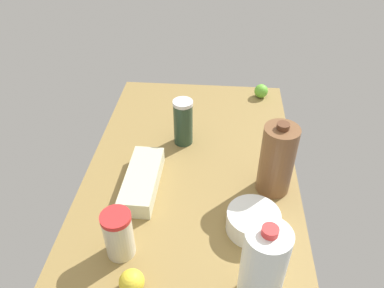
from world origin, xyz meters
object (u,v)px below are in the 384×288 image
lemon_by_jug (132,282)px  egg_carton (142,180)px  chocolate_milk_jug (277,160)px  mixing_bowl (253,221)px  shaker_bottle (183,122)px  milk_jug (263,267)px  lime_near_front (261,91)px  tumbler_cup (119,234)px

lemon_by_jug → egg_carton: bearing=6.7°
chocolate_milk_jug → mixing_bowl: 22.10cm
shaker_bottle → milk_jug: size_ratio=0.69×
chocolate_milk_jug → lime_near_front: bearing=0.4°
lemon_by_jug → lime_near_front: 109.37cm
chocolate_milk_jug → egg_carton: bearing=94.1°
lime_near_front → egg_carton: bearing=145.2°
shaker_bottle → egg_carton: size_ratio=0.65×
milk_jug → mixing_bowl: (22.12, 0.46, -9.50)cm
mixing_bowl → lime_near_front: size_ratio=2.56×
shaker_bottle → chocolate_milk_jug: (-23.16, -33.12, 3.26)cm
chocolate_milk_jug → lime_near_front: size_ratio=4.28×
lemon_by_jug → lime_near_front: (101.90, -39.72, -0.23)cm
tumbler_cup → mixing_bowl: bearing=-73.2°
chocolate_milk_jug → milk_jug: (-40.67, 7.18, 0.22)cm
shaker_bottle → tumbler_cup: (-53.21, 12.69, -1.66)cm
shaker_bottle → lemon_by_jug: size_ratio=2.79×
lime_near_front → milk_jug: bearing=176.1°
mixing_bowl → lime_near_front: mixing_bowl is taller
tumbler_cup → egg_carton: bearing=-2.6°
tumbler_cup → lemon_by_jug: size_ratio=2.30×
egg_carton → tumbler_cup: (-26.84, 1.22, 4.78)cm
egg_carton → tumbler_cup: tumbler_cup is taller
egg_carton → mixing_bowl: bearing=-111.6°
tumbler_cup → lime_near_front: tumbler_cup is taller
mixing_bowl → lime_near_front: (78.97, -7.27, -0.30)cm
tumbler_cup → chocolate_milk_jug: bearing=-56.7°
shaker_bottle → milk_jug: milk_jug is taller
egg_carton → milk_jug: size_ratio=1.05×
egg_carton → lime_near_front: bearing=-33.8°
milk_jug → lime_near_front: milk_jug is taller
egg_carton → lemon_by_jug: lemon_by_jug is taller
shaker_bottle → milk_jug: (-63.83, -25.94, 3.48)cm
mixing_bowl → tumbler_cup: bearing=106.8°
shaker_bottle → milk_jug: 68.98cm
milk_jug → tumbler_cup: milk_jug is taller
shaker_bottle → mixing_bowl: shaker_bottle is taller
egg_carton → lemon_by_jug: (-38.27, -4.49, 0.35)cm
chocolate_milk_jug → lime_near_front: 61.18cm
mixing_bowl → lime_near_front: 79.30cm
chocolate_milk_jug → mixing_bowl: chocolate_milk_jug is taller
shaker_bottle → lemon_by_jug: (-64.64, 6.97, -6.09)cm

